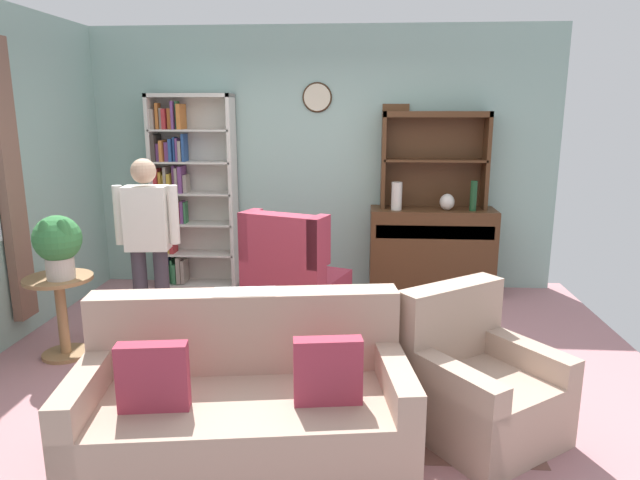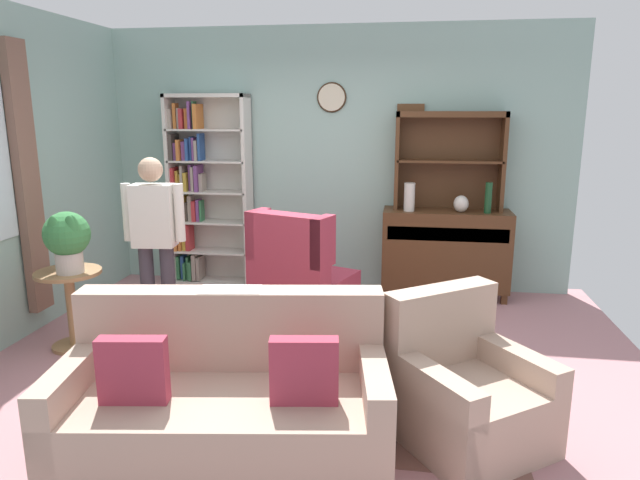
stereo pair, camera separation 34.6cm
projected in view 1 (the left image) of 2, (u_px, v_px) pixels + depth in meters
The scene contains 18 objects.
ground_plane at pixel (305, 365), 4.40m from camera, with size 5.40×4.60×0.02m, color #B27A7F.
wall_back at pixel (324, 159), 6.16m from camera, with size 5.00×0.09×2.80m.
area_rug at pixel (329, 383), 4.10m from camera, with size 2.55×1.87×0.01m, color brown.
bookshelf at pixel (187, 193), 6.15m from camera, with size 0.90×0.30×2.10m.
sideboard at pixel (431, 247), 6.01m from camera, with size 1.30×0.45×0.92m.
sideboard_hutch at pixel (435, 147), 5.88m from camera, with size 1.10×0.26×1.00m.
vase_tall at pixel (397, 196), 5.84m from camera, with size 0.11×0.11×0.29m, color beige.
vase_round at pixel (447, 202), 5.83m from camera, with size 0.15×0.15×0.17m, color beige.
bottle_wine at pixel (473, 196), 5.77m from camera, with size 0.07×0.07×0.31m, color #194223.
couch_floral at pixel (245, 407), 3.16m from camera, with size 1.90×1.10×0.90m.
armchair_floral at pixel (477, 388), 3.42m from camera, with size 1.07×1.07×0.88m.
wingback_chair at pixel (293, 281), 5.23m from camera, with size 1.02×1.03×1.05m.
plant_stand at pixel (61, 307), 4.47m from camera, with size 0.52×0.52×0.66m.
potted_plant_large at pixel (58, 242), 4.30m from camera, with size 0.36×0.36×0.50m.
potted_plant_small at pixel (107, 318), 4.83m from camera, with size 0.25×0.25×0.34m.
person_reading at pixel (148, 239), 4.61m from camera, with size 0.53×0.23×1.56m.
coffee_table at pixel (262, 347), 3.85m from camera, with size 0.80×0.50×0.42m.
book_stack at pixel (280, 333), 3.82m from camera, with size 0.20×0.16×0.07m.
Camera 1 is at (0.40, -4.05, 1.94)m, focal length 31.73 mm.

